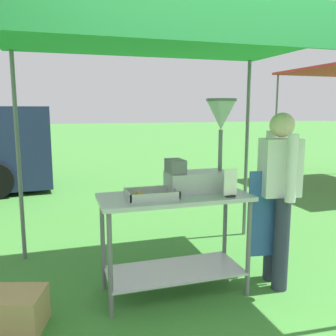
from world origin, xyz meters
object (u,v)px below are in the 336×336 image
object	(u,v)px
donut_tray	(151,196)
supply_crate	(10,311)
menu_sign	(230,185)
donut_fryer	(205,156)
donut_cart	(175,224)
vendor	(278,191)
stall_canopy	(172,41)

from	to	relation	value
donut_tray	supply_crate	bearing A→B (deg)	-173.46
donut_tray	menu_sign	size ratio (longest dim) A/B	1.73
donut_fryer	donut_cart	bearing A→B (deg)	-164.83
donut_tray	menu_sign	distance (m)	0.67
donut_tray	donut_fryer	xyz separation A→B (m)	(0.53, 0.13, 0.30)
donut_tray	vendor	distance (m)	1.18
stall_canopy	menu_sign	distance (m)	1.30
donut_tray	donut_fryer	size ratio (longest dim) A/B	0.50
stall_canopy	donut_cart	size ratio (longest dim) A/B	2.23
vendor	donut_cart	bearing A→B (deg)	172.63
donut_cart	vendor	xyz separation A→B (m)	(0.95, -0.12, 0.27)
donut_cart	donut_tray	size ratio (longest dim) A/B	3.14
donut_fryer	stall_canopy	bearing A→B (deg)	177.36
stall_canopy	menu_sign	bearing A→B (deg)	-34.60
donut_cart	donut_fryer	distance (m)	0.67
vendor	supply_crate	size ratio (longest dim) A/B	2.84
donut_tray	menu_sign	bearing A→B (deg)	-13.28
stall_canopy	supply_crate	bearing A→B (deg)	-168.57
menu_sign	stall_canopy	bearing A→B (deg)	145.40
donut_cart	menu_sign	xyz separation A→B (m)	(0.43, -0.20, 0.37)
stall_canopy	menu_sign	world-z (taller)	stall_canopy
donut_fryer	menu_sign	bearing A→B (deg)	-66.81
donut_tray	donut_fryer	bearing A→B (deg)	13.69
stall_canopy	donut_cart	xyz separation A→B (m)	(0.00, -0.10, -1.56)
donut_cart	menu_sign	size ratio (longest dim) A/B	5.44
donut_cart	supply_crate	bearing A→B (deg)	-172.62
menu_sign	donut_cart	bearing A→B (deg)	155.21
menu_sign	vendor	bearing A→B (deg)	8.28
donut_fryer	vendor	xyz separation A→B (m)	(0.64, -0.21, -0.32)
donut_fryer	menu_sign	world-z (taller)	donut_fryer
stall_canopy	vendor	world-z (taller)	stall_canopy
menu_sign	vendor	xyz separation A→B (m)	(0.52, 0.08, -0.10)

